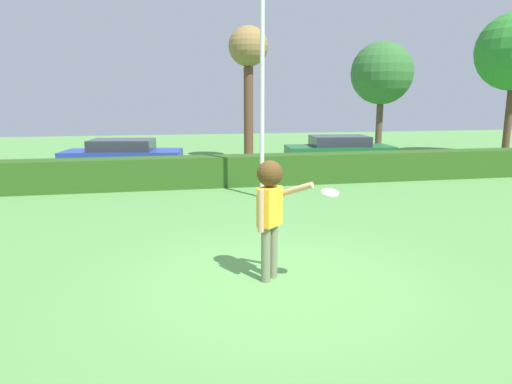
# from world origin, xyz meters

# --- Properties ---
(ground_plane) EXTENTS (60.00, 60.00, 0.00)m
(ground_plane) POSITION_xyz_m (0.00, 0.00, 0.00)
(ground_plane) COLOR #5A974B
(person) EXTENTS (0.82, 0.50, 1.81)m
(person) POSITION_xyz_m (-0.11, 0.02, 1.19)
(person) COLOR #6F7657
(person) RESTS_ON ground
(frisbee) EXTENTS (0.24, 0.24, 0.08)m
(frisbee) POSITION_xyz_m (0.59, -0.55, 1.42)
(frisbee) COLOR white
(lamppost) EXTENTS (0.24, 0.24, 5.65)m
(lamppost) POSITION_xyz_m (1.04, 5.88, 3.14)
(lamppost) COLOR silver
(lamppost) RESTS_ON ground
(hedge_row) EXTENTS (27.89, 0.90, 0.94)m
(hedge_row) POSITION_xyz_m (0.00, 7.86, 0.47)
(hedge_row) COLOR #2C541A
(hedge_row) RESTS_ON ground
(parked_car_blue) EXTENTS (4.41, 2.32, 1.25)m
(parked_car_blue) POSITION_xyz_m (-3.04, 11.01, 0.69)
(parked_car_blue) COLOR #263FA5
(parked_car_blue) RESTS_ON ground
(parked_car_green) EXTENTS (4.35, 2.15, 1.25)m
(parked_car_green) POSITION_xyz_m (5.32, 11.01, 0.69)
(parked_car_green) COLOR #1E6633
(parked_car_green) RESTS_ON ground
(bare_elm_tree) EXTENTS (1.69, 1.69, 5.73)m
(bare_elm_tree) POSITION_xyz_m (2.13, 13.70, 4.53)
(bare_elm_tree) COLOR brown
(bare_elm_tree) RESTS_ON ground
(birch_tree) EXTENTS (3.27, 3.27, 5.66)m
(birch_tree) POSITION_xyz_m (9.90, 16.91, 4.01)
(birch_tree) COLOR brown
(birch_tree) RESTS_ON ground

